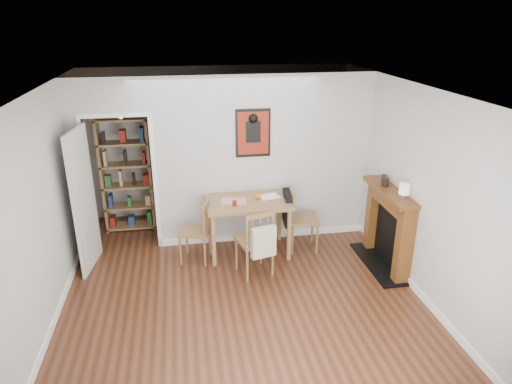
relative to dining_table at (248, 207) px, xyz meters
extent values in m
plane|color=#572E1C|center=(-0.26, -0.94, -0.74)|extent=(5.20, 5.20, 0.00)
plane|color=beige|center=(-0.26, 1.66, 0.56)|extent=(4.50, 0.00, 4.50)
plane|color=beige|center=(-0.26, -3.54, 0.56)|extent=(4.50, 0.00, 4.50)
plane|color=beige|center=(-2.51, -0.94, 0.56)|extent=(0.00, 5.20, 5.20)
plane|color=beige|center=(1.99, -0.94, 0.56)|extent=(0.00, 5.20, 5.20)
plane|color=beige|center=(-0.26, -0.94, 1.86)|extent=(5.20, 5.20, 0.00)
cube|color=beige|center=(0.31, 0.46, 0.56)|extent=(3.35, 0.10, 2.60)
cube|color=beige|center=(-2.39, 0.46, 0.56)|extent=(0.25, 0.10, 2.60)
cube|color=beige|center=(-1.81, 0.46, 1.59)|extent=(0.90, 0.10, 0.55)
cube|color=white|center=(-2.29, 0.46, 0.29)|extent=(0.06, 0.14, 2.05)
cube|color=white|center=(-1.33, 0.46, 0.29)|extent=(0.06, 0.14, 2.05)
cube|color=white|center=(0.31, 0.40, -0.69)|extent=(3.35, 0.02, 0.10)
cube|color=white|center=(-2.50, -1.54, -0.69)|extent=(0.02, 4.00, 0.10)
cube|color=white|center=(1.98, -1.54, -0.69)|extent=(0.02, 4.00, 0.10)
cube|color=silver|center=(-2.28, -0.01, 0.26)|extent=(0.15, 0.80, 2.00)
cube|color=black|center=(0.14, 0.40, 1.01)|extent=(0.52, 0.02, 0.72)
cube|color=maroon|center=(0.14, 0.39, 1.01)|extent=(0.46, 0.00, 0.64)
cube|color=#9B7E48|center=(0.00, 0.00, 0.08)|extent=(1.23, 0.78, 0.04)
cube|color=#9B7E48|center=(-0.55, -0.32, -0.34)|extent=(0.06, 0.06, 0.79)
cube|color=#9B7E48|center=(0.55, -0.32, -0.34)|extent=(0.06, 0.06, 0.79)
cube|color=#9B7E48|center=(-0.55, 0.32, -0.34)|extent=(0.06, 0.06, 0.79)
cube|color=#9B7E48|center=(0.55, 0.32, -0.34)|extent=(0.06, 0.06, 0.79)
cube|color=black|center=(0.59, 0.01, -0.05)|extent=(0.15, 0.41, 0.51)
cube|color=#BBB09B|center=(0.06, -0.85, -0.12)|extent=(0.35, 0.20, 0.42)
cube|color=#9B7E48|center=(-2.20, 1.17, 0.22)|extent=(0.04, 0.32, 1.91)
cube|color=#9B7E48|center=(-1.44, 1.17, 0.22)|extent=(0.04, 0.32, 1.91)
cube|color=#9B7E48|center=(-1.82, 1.17, -0.70)|extent=(0.80, 0.32, 0.03)
cube|color=#9B7E48|center=(-1.82, 1.17, 0.02)|extent=(0.80, 0.32, 0.03)
cube|color=#9B7E48|center=(-1.82, 1.17, 1.13)|extent=(0.80, 0.32, 0.03)
cube|color=maroon|center=(-1.82, 1.17, 0.22)|extent=(0.70, 0.26, 0.26)
cube|color=brown|center=(1.89, -1.18, -0.19)|extent=(0.20, 0.16, 1.10)
cube|color=brown|center=(1.89, -0.19, -0.19)|extent=(0.20, 0.16, 1.10)
cube|color=brown|center=(1.86, -0.69, 0.39)|extent=(0.30, 1.21, 0.06)
cube|color=brown|center=(1.89, -0.69, 0.26)|extent=(0.20, 0.85, 0.20)
cube|color=black|center=(1.95, -0.69, -0.29)|extent=(0.08, 0.81, 0.88)
cube|color=black|center=(1.83, -0.69, -0.72)|extent=(0.45, 1.25, 0.03)
cylinder|color=maroon|center=(-0.22, -0.15, 0.14)|extent=(0.06, 0.06, 0.08)
sphere|color=orange|center=(0.15, 0.06, 0.14)|extent=(0.09, 0.09, 0.09)
cube|color=beige|center=(-0.21, 0.03, 0.10)|extent=(0.42, 0.35, 0.00)
cube|color=white|center=(0.34, 0.11, 0.11)|extent=(0.33, 0.27, 0.01)
cylinder|color=silver|center=(1.86, -1.05, 0.46)|extent=(0.07, 0.07, 0.08)
cylinder|color=beige|center=(1.86, -1.05, 0.57)|extent=(0.13, 0.13, 0.13)
cylinder|color=black|center=(1.83, -0.55, 0.49)|extent=(0.11, 0.11, 0.13)
cylinder|color=black|center=(1.90, -0.38, 0.47)|extent=(0.08, 0.08, 0.10)
camera|label=1|loc=(-0.92, -6.09, 2.65)|focal=32.00mm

